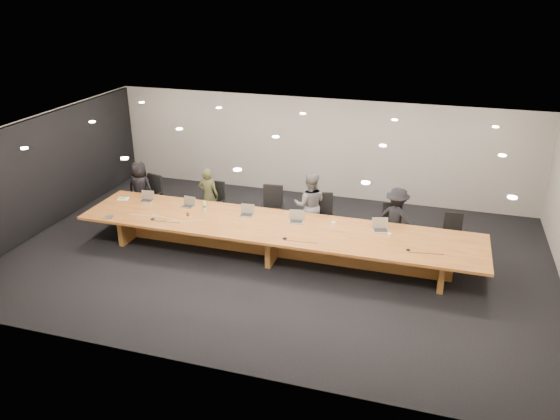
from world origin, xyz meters
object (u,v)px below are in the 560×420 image
(person_d, at_px, (396,219))
(amber_mug, at_px, (188,214))
(person_a, at_px, (140,188))
(paper_cup_near, at_px, (333,224))
(chair_mid_right, at_px, (323,217))
(laptop_b, at_px, (187,202))
(chair_left, at_px, (214,202))
(laptop_e, at_px, (381,225))
(water_bottle, at_px, (205,206))
(chair_far_left, at_px, (151,195))
(person_c, at_px, (310,205))
(chair_right, at_px, (391,227))
(laptop_d, at_px, (296,217))
(paper_cup_far, at_px, (389,235))
(laptop_c, at_px, (246,210))
(laptop_a, at_px, (146,197))
(av_box, at_px, (109,217))
(conference_table, at_px, (276,235))
(mic_left, at_px, (153,219))
(person_b, at_px, (208,196))
(mic_right, at_px, (408,249))
(mic_center, at_px, (285,238))
(chair_mid_left, at_px, (271,210))
(chair_far_right, at_px, (453,235))

(person_d, xyz_separation_m, amber_mug, (-4.60, -1.25, 0.05))
(person_a, height_order, paper_cup_near, person_a)
(chair_mid_right, distance_m, laptop_b, 3.25)
(chair_left, height_order, laptop_e, chair_left)
(laptop_e, distance_m, water_bottle, 4.10)
(chair_far_left, xyz_separation_m, laptop_b, (1.52, -0.89, 0.33))
(chair_left, relative_size, person_c, 0.67)
(laptop_e, height_order, water_bottle, laptop_e)
(chair_right, bearing_deg, laptop_d, -162.52)
(laptop_d, height_order, paper_cup_far, laptop_d)
(chair_right, xyz_separation_m, paper_cup_near, (-1.19, -0.83, 0.27))
(laptop_b, distance_m, laptop_c, 1.53)
(laptop_a, height_order, av_box, laptop_a)
(chair_far_left, distance_m, chair_right, 6.27)
(chair_left, height_order, water_bottle, chair_left)
(paper_cup_far, bearing_deg, conference_table, -176.76)
(laptop_a, bearing_deg, chair_left, 27.56)
(laptop_e, relative_size, amber_mug, 4.06)
(laptop_c, bearing_deg, mic_left, -162.39)
(person_c, bearing_deg, paper_cup_near, 119.25)
(chair_right, distance_m, av_box, 6.48)
(chair_mid_right, relative_size, av_box, 5.74)
(person_c, distance_m, paper_cup_near, 1.18)
(person_b, relative_size, mic_right, 13.93)
(chair_left, bearing_deg, chair_far_left, -177.76)
(laptop_b, relative_size, paper_cup_far, 3.49)
(paper_cup_near, height_order, mic_right, paper_cup_near)
(chair_left, relative_size, person_b, 0.74)
(paper_cup_far, bearing_deg, laptop_d, 175.71)
(chair_far_left, xyz_separation_m, laptop_a, (0.39, -0.87, 0.34))
(chair_mid_right, relative_size, amber_mug, 13.18)
(amber_mug, bearing_deg, paper_cup_far, 2.90)
(chair_mid_right, bearing_deg, person_a, 163.82)
(chair_left, distance_m, water_bottle, 1.09)
(laptop_c, bearing_deg, person_c, 30.57)
(person_d, distance_m, laptop_e, 0.83)
(person_d, distance_m, laptop_b, 4.91)
(paper_cup_near, height_order, mic_left, paper_cup_near)
(chair_far_left, height_order, chair_mid_right, chair_mid_right)
(chair_right, height_order, amber_mug, chair_right)
(mic_center, bearing_deg, person_b, 144.11)
(chair_left, xyz_separation_m, water_bottle, (0.22, -1.02, 0.33))
(chair_mid_left, bearing_deg, person_b, 170.93)
(paper_cup_far, xyz_separation_m, mic_left, (-5.25, -0.63, -0.03))
(mic_center, bearing_deg, av_box, -178.34)
(chair_far_left, height_order, amber_mug, chair_far_left)
(chair_far_left, relative_size, person_d, 0.73)
(person_d, height_order, paper_cup_near, person_d)
(chair_far_right, distance_m, water_bottle, 5.71)
(person_c, xyz_separation_m, mic_center, (-0.09, -1.83, -0.03))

